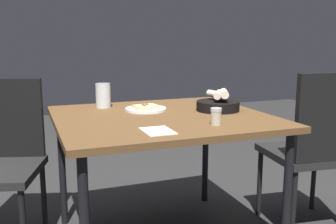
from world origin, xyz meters
The scene contains 7 objects.
dining_table centered at (0.00, 0.00, 0.65)m, with size 0.97×1.05×0.71m.
pizza_plate centered at (-0.16, -0.04, 0.72)m, with size 0.22×0.22×0.04m.
bread_basket centered at (-0.01, 0.33, 0.74)m, with size 0.23×0.23×0.12m.
beer_glass centered at (-0.33, -0.23, 0.77)m, with size 0.08×0.08×0.14m.
pepper_shaker centered at (0.31, 0.15, 0.74)m, with size 0.05×0.05×0.08m.
napkin centered at (0.33, -0.14, 0.71)m, with size 0.16×0.12×0.00m.
chair_far centered at (0.19, 0.84, 0.53)m, with size 0.49×0.49×0.92m.
Camera 1 is at (1.81, -0.65, 1.08)m, focal length 41.15 mm.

